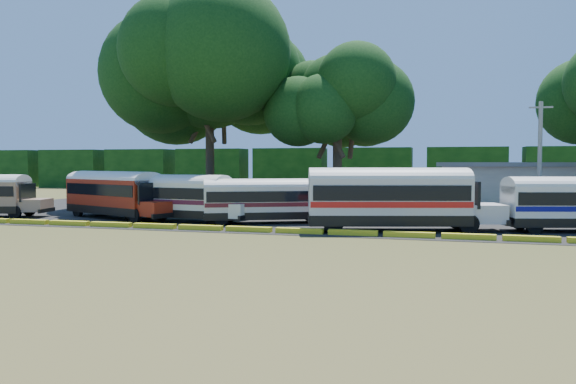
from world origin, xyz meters
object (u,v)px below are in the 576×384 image
(bus_red, at_px, (116,191))
(tree_west, at_px, (209,67))
(bus_white_red, at_px, (392,195))
(bus_cream_west, at_px, (176,195))

(bus_red, relative_size, tree_west, 0.56)
(bus_white_red, xyz_separation_m, tree_west, (-18.19, 15.70, 10.73))
(bus_white_red, bearing_deg, tree_west, 124.18)
(bus_red, xyz_separation_m, bus_white_red, (19.56, -2.23, 0.15))
(bus_cream_west, bearing_deg, tree_west, 112.18)
(bus_red, relative_size, bus_white_red, 0.90)
(bus_cream_west, height_order, tree_west, tree_west)
(bus_red, height_order, bus_cream_west, bus_red)
(bus_red, bearing_deg, bus_cream_west, 15.87)
(bus_red, bearing_deg, tree_west, 107.30)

